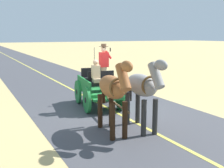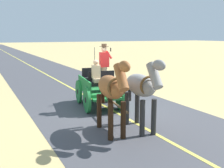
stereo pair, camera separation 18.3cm
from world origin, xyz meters
name	(u,v)px [view 1 (the left image)]	position (x,y,z in m)	size (l,w,h in m)	color
ground_plane	(113,111)	(0.00, 0.00, 0.00)	(200.00, 200.00, 0.00)	tan
road_surface	(113,111)	(0.00, 0.00, 0.00)	(5.85, 160.00, 0.01)	#424247
road_centre_stripe	(113,111)	(0.00, 0.00, 0.01)	(0.12, 160.00, 0.00)	#DBCC4C
horse_drawn_carriage	(99,87)	(0.20, -0.80, 0.82)	(1.76, 4.51, 2.50)	#1E7233
horse_near_side	(143,87)	(0.21, 2.27, 1.32)	(0.74, 2.14, 2.21)	gray
horse_off_side	(113,89)	(1.12, 2.13, 1.32)	(0.76, 2.15, 2.21)	brown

